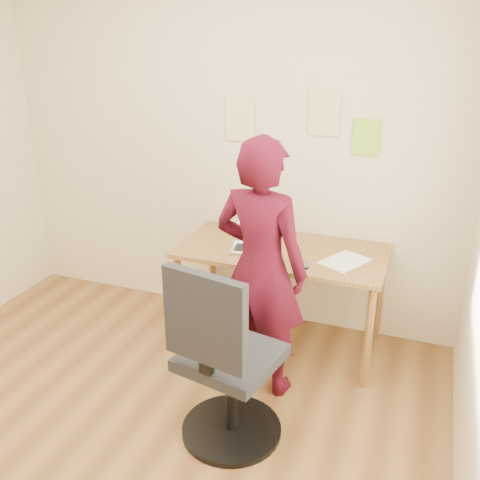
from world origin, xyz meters
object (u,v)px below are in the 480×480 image
at_px(desk, 282,261).
at_px(laptop, 256,240).
at_px(phone, 303,265).
at_px(office_chair, 224,369).
at_px(person, 261,269).

relative_size(desk, laptop, 3.78).
relative_size(phone, office_chair, 0.12).
bearing_deg(desk, laptop, -173.55).
bearing_deg(desk, person, -89.63).
bearing_deg(person, laptop, -59.38).
relative_size(desk, person, 0.87).
relative_size(laptop, office_chair, 0.34).
height_order(desk, phone, phone).
bearing_deg(laptop, person, -79.54).
height_order(desk, person, person).
relative_size(desk, phone, 10.89).
relative_size(desk, office_chair, 1.29).
relative_size(laptop, phone, 2.88).
distance_m(phone, person, 0.34).
xyz_separation_m(desk, phone, (0.19, -0.21, 0.09)).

